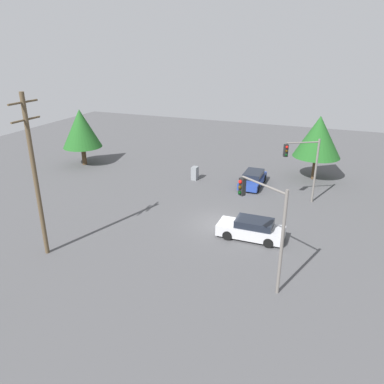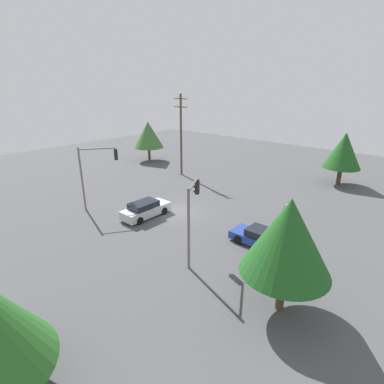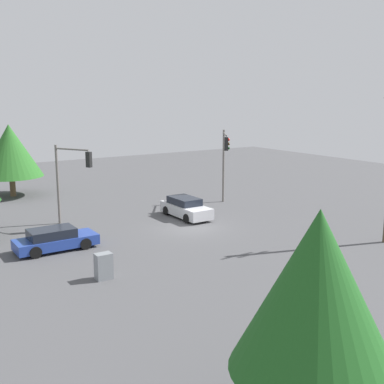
# 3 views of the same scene
# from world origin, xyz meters

# --- Properties ---
(ground_plane) EXTENTS (80.00, 80.00, 0.00)m
(ground_plane) POSITION_xyz_m (0.00, 0.00, 0.00)
(ground_plane) COLOR #4C4C4F
(sedan_silver) EXTENTS (1.96, 4.72, 1.51)m
(sedan_silver) POSITION_xyz_m (-1.34, -2.74, 0.73)
(sedan_silver) COLOR silver
(sedan_silver) RESTS_ON ground_plane
(sedan_blue) EXTENTS (4.78, 2.00, 1.34)m
(sedan_blue) POSITION_xyz_m (9.43, -0.37, 0.65)
(sedan_blue) COLOR #233D93
(sedan_blue) RESTS_ON ground_plane
(traffic_signal_main) EXTENTS (2.15, 3.07, 6.22)m
(traffic_signal_main) POSITION_xyz_m (-6.29, -4.45, 4.24)
(traffic_signal_main) COLOR slate
(traffic_signal_main) RESTS_ON ground_plane
(traffic_signal_cross) EXTENTS (1.77, 2.79, 5.67)m
(traffic_signal_cross) POSITION_xyz_m (6.59, -5.16, 3.86)
(traffic_signal_cross) COLOR slate
(traffic_signal_cross) RESTS_ON ground_plane
(utility_pole_tall) EXTENTS (2.20, 0.28, 10.52)m
(utility_pole_tall) POSITION_xyz_m (-8.34, 9.49, 5.56)
(utility_pole_tall) COLOR brown
(utility_pole_tall) RESTS_ON ground_plane
(electrical_cabinet) EXTENTS (0.82, 0.56, 1.34)m
(electrical_cabinet) POSITION_xyz_m (8.88, 5.56, 0.67)
(electrical_cabinet) COLOR gray
(electrical_cabinet) RESTS_ON ground_plane
(tree_far) EXTENTS (4.34, 4.34, 6.33)m
(tree_far) POSITION_xyz_m (8.98, 19.31, 4.19)
(tree_far) COLOR #4C3823
(tree_far) RESTS_ON ground_plane
(tree_left) EXTENTS (4.69, 4.69, 6.51)m
(tree_left) POSITION_xyz_m (13.54, -5.79, 4.44)
(tree_left) COLOR #4C3823
(tree_left) RESTS_ON ground_plane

